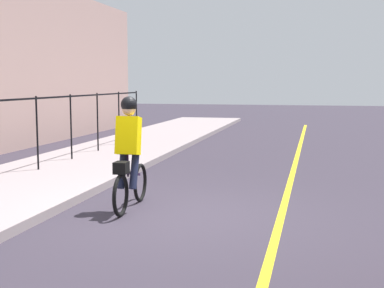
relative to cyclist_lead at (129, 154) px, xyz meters
name	(u,v)px	position (x,y,z in m)	size (l,w,h in m)	color
ground_plane	(175,216)	(-0.20, -0.81, -0.91)	(80.00, 80.00, 0.00)	#312B37
lane_line_centre	(280,222)	(-0.20, -2.41, -0.91)	(36.00, 0.12, 0.01)	yellow
cyclist_lead	(129,154)	(0.00, 0.00, 0.00)	(1.71, 0.37, 1.83)	black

